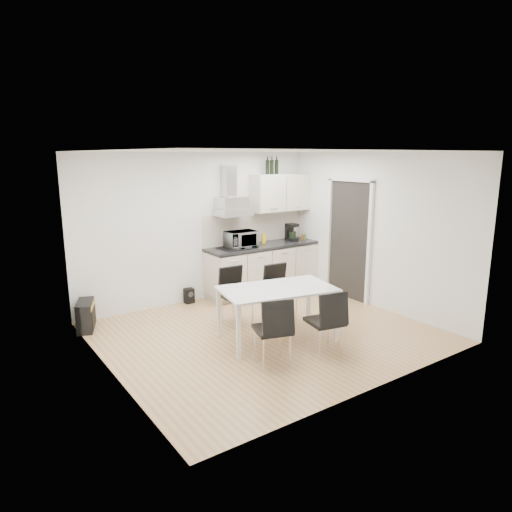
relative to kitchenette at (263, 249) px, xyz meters
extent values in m
plane|color=tan|center=(-1.19, -1.73, -0.83)|extent=(4.50, 4.50, 0.00)
cube|color=white|center=(-1.19, 0.27, 0.47)|extent=(4.50, 0.10, 2.60)
cube|color=white|center=(-1.19, -3.73, 0.47)|extent=(4.50, 0.10, 2.60)
cube|color=white|center=(-3.44, -1.73, 0.47)|extent=(0.10, 4.00, 2.60)
cube|color=white|center=(1.06, -1.73, 0.47)|extent=(0.10, 4.00, 2.60)
plane|color=white|center=(-1.19, -1.73, 1.77)|extent=(4.50, 4.50, 0.00)
cube|color=white|center=(1.02, -1.18, 0.22)|extent=(0.08, 1.04, 2.10)
cube|color=beige|center=(-0.04, 0.01, -0.78)|extent=(2.16, 0.52, 0.10)
cube|color=beige|center=(-0.04, -0.03, -0.35)|extent=(2.20, 0.60, 0.76)
cube|color=#242426|center=(-0.04, -0.04, 0.07)|extent=(2.22, 0.64, 0.04)
cube|color=beige|center=(-0.04, 0.25, 0.38)|extent=(2.20, 0.02, 0.58)
cube|color=beige|center=(0.46, 0.09, 1.02)|extent=(1.20, 0.35, 0.70)
cube|color=silver|center=(-0.64, 0.05, 0.82)|extent=(0.60, 0.46, 0.30)
cube|color=silver|center=(-0.64, 0.16, 1.27)|extent=(0.22, 0.20, 0.55)
imported|color=silver|center=(-0.52, -0.05, 0.27)|extent=(0.55, 0.32, 0.37)
cube|color=yellow|center=(0.06, 0.07, 0.18)|extent=(0.08, 0.04, 0.18)
cylinder|color=brown|center=(0.89, -0.08, 0.14)|extent=(0.04, 0.04, 0.11)
cylinder|color=#4C6626|center=(0.95, -0.08, 0.14)|extent=(0.04, 0.04, 0.11)
cylinder|color=black|center=(0.16, 0.09, 1.53)|extent=(0.07, 0.07, 0.32)
cylinder|color=black|center=(0.26, 0.09, 1.53)|extent=(0.07, 0.07, 0.32)
cylinder|color=black|center=(0.37, 0.09, 1.53)|extent=(0.07, 0.07, 0.32)
cube|color=white|center=(-1.19, -2.00, -0.10)|extent=(1.71, 1.19, 0.03)
cube|color=white|center=(-1.98, -2.23, -0.47)|extent=(0.06, 0.06, 0.72)
cube|color=white|center=(-0.56, -2.53, -0.47)|extent=(0.06, 0.06, 0.72)
cube|color=white|center=(-1.82, -1.46, -0.47)|extent=(0.06, 0.06, 0.72)
cube|color=white|center=(-0.39, -1.76, -0.47)|extent=(0.06, 0.06, 0.72)
cube|color=black|center=(-3.31, -0.08, -0.61)|extent=(0.39, 0.57, 0.44)
cube|color=gold|center=(-3.19, -0.08, -0.46)|extent=(0.18, 0.44, 0.07)
cube|color=black|center=(-1.48, 0.17, -0.70)|extent=(0.16, 0.14, 0.26)
camera|label=1|loc=(-4.90, -6.80, 1.72)|focal=32.00mm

